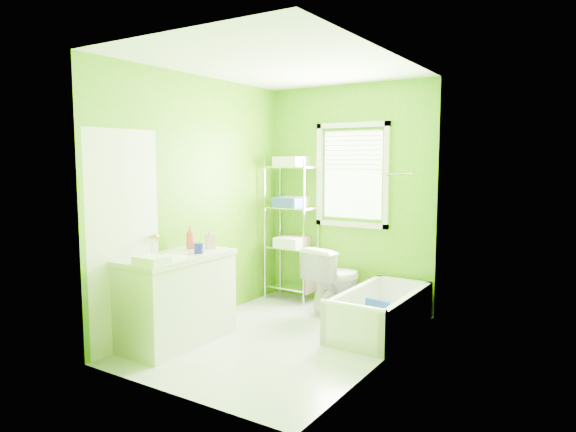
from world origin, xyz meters
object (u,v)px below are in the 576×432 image
Objects in this scene: vanity at (177,296)px; wire_shelf_unit at (293,213)px; toilet at (334,279)px; bathtub at (379,318)px.

vanity is 2.00m from wire_shelf_unit.
wire_shelf_unit is at bearing -7.99° from toilet.
bathtub is 0.77× the size of wire_shelf_unit.
toilet is 0.43× the size of wire_shelf_unit.
vanity reaches higher than toilet.
vanity is at bearing -93.60° from wire_shelf_unit.
wire_shelf_unit reaches higher than bathtub.
wire_shelf_unit is at bearing 156.80° from bathtub.
wire_shelf_unit is (0.12, 1.89, 0.64)m from vanity.
toilet reaches higher than bathtub.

